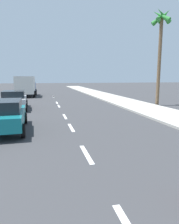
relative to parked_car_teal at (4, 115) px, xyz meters
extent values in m
plane|color=#38383A|center=(3.31, 7.53, -0.84)|extent=(160.00, 160.00, 0.00)
cube|color=#B2ADA3|center=(10.41, 9.53, -0.77)|extent=(3.60, 80.00, 0.14)
cube|color=white|center=(3.31, -3.95, -0.84)|extent=(0.16, 1.80, 0.01)
cube|color=white|center=(3.31, -0.01, -0.84)|extent=(0.16, 1.80, 0.01)
cube|color=white|center=(3.31, 3.20, -0.84)|extent=(0.16, 1.80, 0.01)
cube|color=white|center=(3.31, 8.49, -0.84)|extent=(0.16, 1.80, 0.01)
cube|color=white|center=(3.31, 11.15, -0.84)|extent=(0.16, 1.80, 0.01)
cube|color=white|center=(3.31, 17.81, -0.84)|extent=(0.16, 1.80, 0.01)
cube|color=white|center=(3.31, 18.45, -0.84)|extent=(0.16, 1.80, 0.01)
cube|color=#14727A|center=(0.00, 0.06, -0.15)|extent=(2.00, 4.41, 0.64)
cube|color=black|center=(0.01, -0.16, 0.45)|extent=(1.69, 2.32, 0.56)
cylinder|color=black|center=(0.85, 1.57, -0.52)|extent=(0.21, 0.65, 0.64)
cylinder|color=black|center=(0.97, -1.38, -0.52)|extent=(0.21, 0.65, 0.64)
cube|color=#B7BABF|center=(-0.48, 7.47, -0.15)|extent=(2.16, 4.64, 0.64)
cube|color=black|center=(-0.47, 7.25, 0.45)|extent=(1.81, 2.45, 0.56)
cylinder|color=black|center=(-1.52, 8.96, -0.52)|extent=(0.22, 0.65, 0.64)
cylinder|color=black|center=(0.38, 9.07, -0.52)|extent=(0.22, 0.65, 0.64)
cylinder|color=black|center=(-1.34, 5.88, -0.52)|extent=(0.22, 0.65, 0.64)
cylinder|color=black|center=(0.56, 5.99, -0.52)|extent=(0.22, 0.65, 0.64)
cube|color=#23478C|center=(-0.36, 21.71, 0.36)|extent=(2.43, 2.37, 1.40)
cube|color=silver|center=(-0.40, 18.72, 0.81)|extent=(2.45, 4.19, 2.30)
cylinder|color=black|center=(-1.56, 21.59, -0.39)|extent=(0.29, 0.90, 0.90)
cylinder|color=black|center=(0.84, 21.56, -0.39)|extent=(0.29, 0.90, 0.90)
cylinder|color=black|center=(-1.61, 17.69, -0.39)|extent=(0.29, 0.90, 0.90)
cylinder|color=black|center=(0.79, 17.66, -0.39)|extent=(0.29, 0.90, 0.90)
cylinder|color=brown|center=(12.52, 6.90, 3.25)|extent=(0.31, 0.31, 8.19)
cone|color=#2D8433|center=(12.77, 6.93, 7.20)|extent=(0.60, 1.37, 1.14)
cone|color=#2D8433|center=(12.60, 7.13, 7.20)|extent=(1.74, 0.98, 1.57)
cone|color=#2D8433|center=(12.34, 7.07, 7.20)|extent=(1.17, 1.24, 1.24)
cone|color=#2D8433|center=(12.34, 6.72, 7.20)|extent=(1.41, 1.57, 1.50)
cone|color=#2D8433|center=(12.55, 6.65, 7.20)|extent=(1.62, 0.63, 1.36)
camera|label=1|loc=(1.89, -10.64, 1.82)|focal=32.86mm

